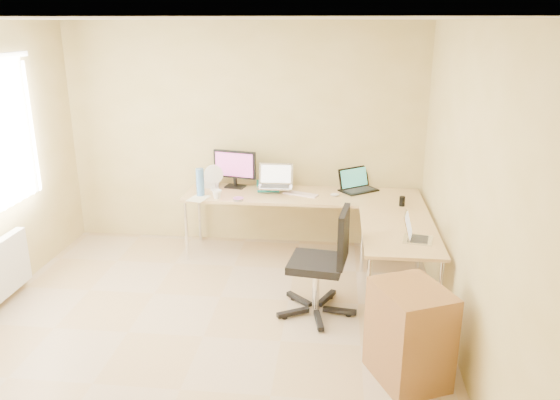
# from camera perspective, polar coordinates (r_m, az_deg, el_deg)

# --- Properties ---
(floor) EXTENTS (4.50, 4.50, 0.00)m
(floor) POSITION_cam_1_polar(r_m,az_deg,el_deg) (4.92, -7.97, -13.85)
(floor) COLOR tan
(floor) RESTS_ON ground
(ceiling) EXTENTS (4.50, 4.50, 0.00)m
(ceiling) POSITION_cam_1_polar(r_m,az_deg,el_deg) (4.18, -9.58, 18.03)
(ceiling) COLOR white
(ceiling) RESTS_ON ground
(wall_back) EXTENTS (4.50, 0.00, 4.50)m
(wall_back) POSITION_cam_1_polar(r_m,az_deg,el_deg) (6.51, -3.79, 6.64)
(wall_back) COLOR #CEB97F
(wall_back) RESTS_ON ground
(wall_front) EXTENTS (4.50, 0.00, 4.50)m
(wall_front) POSITION_cam_1_polar(r_m,az_deg,el_deg) (2.46, -22.20, -14.99)
(wall_front) COLOR #CEB97F
(wall_front) RESTS_ON ground
(wall_right) EXTENTS (0.00, 4.50, 4.50)m
(wall_right) POSITION_cam_1_polar(r_m,az_deg,el_deg) (4.36, 19.12, -0.12)
(wall_right) COLOR #CEB97F
(wall_right) RESTS_ON ground
(desk_main) EXTENTS (2.65, 0.70, 0.73)m
(desk_main) POSITION_cam_1_polar(r_m,az_deg,el_deg) (6.30, 2.30, -2.57)
(desk_main) COLOR tan
(desk_main) RESTS_ON ground
(desk_return) EXTENTS (0.70, 1.30, 0.73)m
(desk_return) POSITION_cam_1_polar(r_m,az_deg,el_deg) (5.40, 12.02, -6.62)
(desk_return) COLOR tan
(desk_return) RESTS_ON ground
(monitor) EXTENTS (0.54, 0.27, 0.44)m
(monitor) POSITION_cam_1_polar(r_m,az_deg,el_deg) (6.41, -4.71, 3.23)
(monitor) COLOR black
(monitor) RESTS_ON desk_main
(book_stack) EXTENTS (0.30, 0.38, 0.06)m
(book_stack) POSITION_cam_1_polar(r_m,az_deg,el_deg) (6.40, -1.29, 1.49)
(book_stack) COLOR #147979
(book_stack) RESTS_ON desk_main
(laptop_center) EXTENTS (0.39, 0.30, 0.25)m
(laptop_center) POSITION_cam_1_polar(r_m,az_deg,el_deg) (6.21, -0.51, 2.44)
(laptop_center) COLOR silver
(laptop_center) RESTS_ON desk_main
(laptop_black) EXTENTS (0.51, 0.49, 0.26)m
(laptop_black) POSITION_cam_1_polar(r_m,az_deg,el_deg) (6.33, 8.20, 2.07)
(laptop_black) COLOR black
(laptop_black) RESTS_ON desk_main
(keyboard) EXTENTS (0.41, 0.25, 0.02)m
(keyboard) POSITION_cam_1_polar(r_m,az_deg,el_deg) (6.16, 2.16, 0.62)
(keyboard) COLOR silver
(keyboard) RESTS_ON desk_main
(mouse) EXTENTS (0.11, 0.08, 0.04)m
(mouse) POSITION_cam_1_polar(r_m,az_deg,el_deg) (6.14, 5.71, 0.55)
(mouse) COLOR silver
(mouse) RESTS_ON desk_main
(mug) EXTENTS (0.13, 0.13, 0.10)m
(mug) POSITION_cam_1_polar(r_m,az_deg,el_deg) (6.05, -6.54, 0.59)
(mug) COLOR white
(mug) RESTS_ON desk_main
(cd_stack) EXTENTS (0.15, 0.15, 0.03)m
(cd_stack) POSITION_cam_1_polar(r_m,az_deg,el_deg) (5.98, -4.36, 0.08)
(cd_stack) COLOR #AAACC3
(cd_stack) RESTS_ON desk_main
(water_bottle) EXTENTS (0.12, 0.12, 0.31)m
(water_bottle) POSITION_cam_1_polar(r_m,az_deg,el_deg) (6.15, -8.28, 1.83)
(water_bottle) COLOR #4B7FBC
(water_bottle) RESTS_ON desk_main
(papers) EXTENTS (0.23, 0.29, 0.01)m
(papers) POSITION_cam_1_polar(r_m,az_deg,el_deg) (6.10, -8.46, 0.17)
(papers) COLOR #EEEECD
(papers) RESTS_ON desk_main
(white_box) EXTENTS (0.27, 0.22, 0.09)m
(white_box) POSITION_cam_1_polar(r_m,az_deg,el_deg) (6.52, -7.46, 1.80)
(white_box) COLOR white
(white_box) RESTS_ON desk_main
(desk_fan) EXTENTS (0.27, 0.27, 0.28)m
(desk_fan) POSITION_cam_1_polar(r_m,az_deg,el_deg) (6.35, -6.81, 2.24)
(desk_fan) COLOR white
(desk_fan) RESTS_ON desk_main
(black_cup) EXTENTS (0.08, 0.08, 0.10)m
(black_cup) POSITION_cam_1_polar(r_m,az_deg,el_deg) (5.92, 12.55, -0.13)
(black_cup) COLOR black
(black_cup) RESTS_ON desk_main
(laptop_return) EXTENTS (0.34, 0.29, 0.20)m
(laptop_return) POSITION_cam_1_polar(r_m,az_deg,el_deg) (5.01, 14.19, -3.03)
(laptop_return) COLOR silver
(laptop_return) RESTS_ON desk_return
(office_chair) EXTENTS (0.70, 0.70, 1.03)m
(office_chair) POSITION_cam_1_polar(r_m,az_deg,el_deg) (5.02, 3.79, -6.52)
(office_chair) COLOR black
(office_chair) RESTS_ON ground
(cabinet) EXTENTS (0.65, 0.71, 0.78)m
(cabinet) POSITION_cam_1_polar(r_m,az_deg,el_deg) (4.31, 13.25, -13.57)
(cabinet) COLOR olive
(cabinet) RESTS_ON ground
(radiator) EXTENTS (0.09, 0.80, 0.55)m
(radiator) POSITION_cam_1_polar(r_m,az_deg,el_deg) (5.87, -26.92, -6.41)
(radiator) COLOR white
(radiator) RESTS_ON ground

